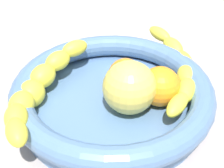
{
  "coord_description": "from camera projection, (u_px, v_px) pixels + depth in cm",
  "views": [
    {
      "loc": [
        30.65,
        23.26,
        36.72
      ],
      "look_at": [
        0.0,
        0.0,
        7.99
      ],
      "focal_mm": 53.67,
      "sensor_mm": 36.0,
      "label": 1
    }
  ],
  "objects": [
    {
      "name": "banana_draped_right",
      "position": [
        37.0,
        88.0,
        0.47
      ],
      "size": [
        22.66,
        12.28,
        5.65
      ],
      "color": "yellow",
      "rests_on": "fruit_bowl"
    },
    {
      "name": "banana_draped_left",
      "position": [
        179.0,
        67.0,
        0.53
      ],
      "size": [
        20.22,
        16.12,
        3.66
      ],
      "color": "yellow",
      "rests_on": "fruit_bowl"
    },
    {
      "name": "orange_mid_left",
      "position": [
        124.0,
        75.0,
        0.5
      ],
      "size": [
        5.28,
        5.28,
        5.28
      ],
      "primitive_type": "sphere",
      "color": "orange",
      "rests_on": "fruit_bowl"
    },
    {
      "name": "kitchen_counter",
      "position": [
        112.0,
        117.0,
        0.52
      ],
      "size": [
        120.0,
        120.0,
        3.0
      ],
      "primitive_type": "cube",
      "color": "#A19793",
      "rests_on": "ground"
    },
    {
      "name": "fruit_bowl",
      "position": [
        112.0,
        95.0,
        0.49
      ],
      "size": [
        29.72,
        29.72,
        5.54
      ],
      "color": "#4E719C",
      "rests_on": "kitchen_counter"
    },
    {
      "name": "orange_front",
      "position": [
        160.0,
        86.0,
        0.48
      ],
      "size": [
        5.82,
        5.82,
        5.82
      ],
      "primitive_type": "sphere",
      "color": "orange",
      "rests_on": "fruit_bowl"
    },
    {
      "name": "apple_yellow",
      "position": [
        129.0,
        88.0,
        0.46
      ],
      "size": [
        7.56,
        7.56,
        7.56
      ],
      "primitive_type": "sphere",
      "color": "#E4CC55",
      "rests_on": "fruit_bowl"
    }
  ]
}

